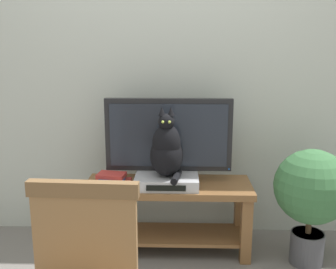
# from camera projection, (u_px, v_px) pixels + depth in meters

# --- Properties ---
(back_wall) EXTENTS (7.00, 0.12, 2.80)m
(back_wall) POSITION_uv_depth(u_px,v_px,m) (167.00, 46.00, 2.90)
(back_wall) COLOR #B7BCB2
(back_wall) RESTS_ON ground
(tv_stand) EXTENTS (1.13, 0.41, 0.49)m
(tv_stand) POSITION_uv_depth(u_px,v_px,m) (168.00, 205.00, 2.76)
(tv_stand) COLOR brown
(tv_stand) RESTS_ON ground
(tv) EXTENTS (0.86, 0.20, 0.57)m
(tv) POSITION_uv_depth(u_px,v_px,m) (169.00, 139.00, 2.74)
(tv) COLOR black
(tv) RESTS_ON tv_stand
(media_box) EXTENTS (0.42, 0.28, 0.07)m
(media_box) POSITION_uv_depth(u_px,v_px,m) (167.00, 181.00, 2.67)
(media_box) COLOR #BCBCC1
(media_box) RESTS_ON tv_stand
(cat) EXTENTS (0.22, 0.31, 0.47)m
(cat) POSITION_uv_depth(u_px,v_px,m) (167.00, 150.00, 2.61)
(cat) COLOR black
(cat) RESTS_ON media_box
(book_stack) EXTENTS (0.24, 0.18, 0.08)m
(book_stack) POSITION_uv_depth(u_px,v_px,m) (112.00, 180.00, 2.70)
(book_stack) COLOR #B2332D
(book_stack) RESTS_ON tv_stand
(potted_plant) EXTENTS (0.48, 0.48, 0.77)m
(potted_plant) POSITION_uv_depth(u_px,v_px,m) (311.00, 192.00, 2.56)
(potted_plant) COLOR #47474C
(potted_plant) RESTS_ON ground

